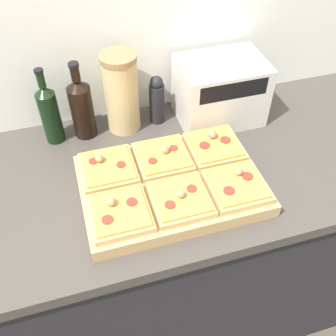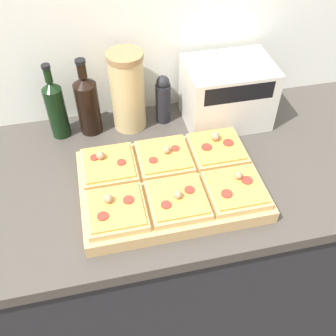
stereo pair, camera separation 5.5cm
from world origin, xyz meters
The scene contains 14 objects.
wall_back centered at (0.00, 0.67, 1.25)m, with size 6.00×0.06×2.50m.
kitchen_counter centered at (0.00, 0.32, 0.45)m, with size 2.63×0.67×0.91m.
cutting_board centered at (0.07, 0.23, 0.93)m, with size 0.51×0.36×0.04m, color tan.
pizza_slice_back_left centered at (-0.10, 0.32, 0.96)m, with size 0.15×0.16×0.05m.
pizza_slice_back_center centered at (0.07, 0.32, 0.96)m, with size 0.15×0.16×0.05m.
pizza_slice_back_right centered at (0.23, 0.32, 0.96)m, with size 0.15×0.16×0.06m.
pizza_slice_front_left centered at (-0.10, 0.15, 0.96)m, with size 0.15×0.16×0.05m.
pizza_slice_front_center centered at (0.07, 0.15, 0.96)m, with size 0.15×0.16×0.05m.
pizza_slice_front_right centered at (0.23, 0.15, 0.96)m, with size 0.15×0.16×0.05m.
olive_oil_bottle centered at (-0.23, 0.56, 1.01)m, with size 0.06×0.06×0.26m.
wine_bottle centered at (-0.13, 0.56, 1.02)m, with size 0.07×0.07×0.26m.
grain_jar_tall centered at (0.00, 0.56, 1.04)m, with size 0.11×0.11×0.27m.
pepper_mill centered at (0.12, 0.56, 0.99)m, with size 0.05×0.05×0.18m.
toaster_oven centered at (0.33, 0.52, 1.01)m, with size 0.30×0.20×0.21m.
Camera 1 is at (-0.16, -0.49, 1.76)m, focal length 42.00 mm.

